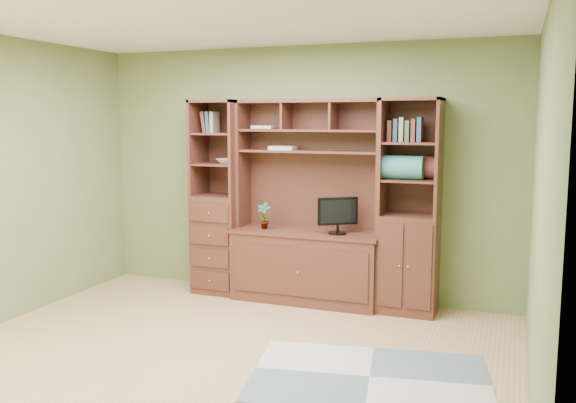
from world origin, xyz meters
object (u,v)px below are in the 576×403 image
at_px(center_hutch, 307,202).
at_px(left_tower, 219,197).
at_px(right_tower, 410,207).
at_px(monitor, 338,209).

height_order(center_hutch, left_tower, same).
bearing_deg(left_tower, right_tower, 0.00).
relative_size(center_hutch, right_tower, 1.00).
bearing_deg(center_hutch, left_tower, 177.71).
height_order(right_tower, monitor, right_tower).
distance_m(left_tower, right_tower, 2.02).
height_order(center_hutch, monitor, center_hutch).
distance_m(right_tower, monitor, 0.69).
relative_size(right_tower, monitor, 4.10).
xyz_separation_m(center_hutch, right_tower, (1.02, 0.04, 0.00)).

